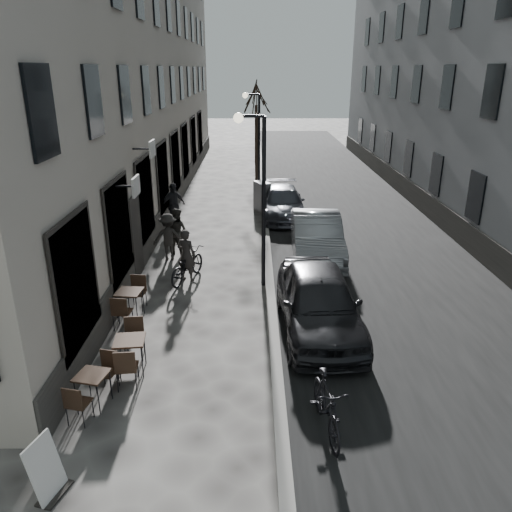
{
  "coord_description": "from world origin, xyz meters",
  "views": [
    {
      "loc": [
        -0.3,
        -7.97,
        6.22
      ],
      "look_at": [
        -0.23,
        3.73,
        1.8
      ],
      "focal_mm": 35.0,
      "sensor_mm": 36.0,
      "label": 1
    }
  ],
  "objects_px": {
    "pedestrian_near": "(177,231)",
    "car_mid": "(317,237)",
    "utility_cabinet": "(262,196)",
    "moped": "(326,405)",
    "tree_far": "(256,93)",
    "sign_board": "(47,474)",
    "pedestrian_mid": "(168,237)",
    "car_near": "(319,301)",
    "car_far": "(283,203)",
    "pedestrian_far": "(173,205)",
    "tree_near": "(257,98)",
    "bistro_set_b": "(131,352)",
    "bistro_set_c": "(130,302)",
    "streetlamp_far": "(256,132)",
    "bistro_set_a": "(93,386)",
    "bicycle": "(187,265)",
    "streetlamp_near": "(258,183)"
  },
  "relations": [
    {
      "from": "car_near",
      "to": "car_far",
      "type": "bearing_deg",
      "value": 89.73
    },
    {
      "from": "streetlamp_far",
      "to": "tree_far",
      "type": "relative_size",
      "value": 0.89
    },
    {
      "from": "utility_cabinet",
      "to": "moped",
      "type": "distance_m",
      "value": 15.07
    },
    {
      "from": "streetlamp_near",
      "to": "streetlamp_far",
      "type": "height_order",
      "value": "same"
    },
    {
      "from": "sign_board",
      "to": "utility_cabinet",
      "type": "xyz_separation_m",
      "value": [
        3.56,
        16.48,
        0.26
      ]
    },
    {
      "from": "bistro_set_a",
      "to": "sign_board",
      "type": "height_order",
      "value": "sign_board"
    },
    {
      "from": "car_far",
      "to": "pedestrian_near",
      "type": "bearing_deg",
      "value": -131.68
    },
    {
      "from": "tree_near",
      "to": "car_mid",
      "type": "height_order",
      "value": "tree_near"
    },
    {
      "from": "pedestrian_mid",
      "to": "car_far",
      "type": "distance_m",
      "value": 6.72
    },
    {
      "from": "tree_near",
      "to": "pedestrian_mid",
      "type": "height_order",
      "value": "tree_near"
    },
    {
      "from": "bicycle",
      "to": "car_mid",
      "type": "relative_size",
      "value": 0.42
    },
    {
      "from": "pedestrian_mid",
      "to": "streetlamp_far",
      "type": "bearing_deg",
      "value": -110.78
    },
    {
      "from": "pedestrian_near",
      "to": "tree_far",
      "type": "bearing_deg",
      "value": -70.09
    },
    {
      "from": "moped",
      "to": "bistro_set_b",
      "type": "bearing_deg",
      "value": 147.48
    },
    {
      "from": "tree_near",
      "to": "pedestrian_mid",
      "type": "distance_m",
      "value": 13.72
    },
    {
      "from": "tree_near",
      "to": "car_near",
      "type": "xyz_separation_m",
      "value": [
        1.42,
        -17.8,
        -3.87
      ]
    },
    {
      "from": "pedestrian_near",
      "to": "car_mid",
      "type": "relative_size",
      "value": 0.36
    },
    {
      "from": "bistro_set_c",
      "to": "pedestrian_near",
      "type": "xyz_separation_m",
      "value": [
        0.54,
        4.95,
        0.35
      ]
    },
    {
      "from": "streetlamp_far",
      "to": "moped",
      "type": "xyz_separation_m",
      "value": [
        1.18,
        -18.56,
        -2.61
      ]
    },
    {
      "from": "bicycle",
      "to": "utility_cabinet",
      "type": "bearing_deg",
      "value": -85.4
    },
    {
      "from": "sign_board",
      "to": "car_far",
      "type": "xyz_separation_m",
      "value": [
        4.46,
        15.44,
        0.24
      ]
    },
    {
      "from": "utility_cabinet",
      "to": "car_far",
      "type": "bearing_deg",
      "value": -72.68
    },
    {
      "from": "bistro_set_c",
      "to": "car_far",
      "type": "bearing_deg",
      "value": 70.93
    },
    {
      "from": "car_near",
      "to": "pedestrian_near",
      "type": "bearing_deg",
      "value": 125.54
    },
    {
      "from": "tree_near",
      "to": "pedestrian_mid",
      "type": "relative_size",
      "value": 3.49
    },
    {
      "from": "pedestrian_far",
      "to": "car_near",
      "type": "distance_m",
      "value": 10.08
    },
    {
      "from": "bistro_set_c",
      "to": "sign_board",
      "type": "xyz_separation_m",
      "value": [
        0.09,
        -5.87,
        -0.06
      ]
    },
    {
      "from": "tree_far",
      "to": "car_far",
      "type": "xyz_separation_m",
      "value": [
        1.1,
        -13.56,
        -4.01
      ]
    },
    {
      "from": "sign_board",
      "to": "moped",
      "type": "distance_m",
      "value": 4.69
    },
    {
      "from": "tree_near",
      "to": "tree_far",
      "type": "relative_size",
      "value": 1.0
    },
    {
      "from": "tree_near",
      "to": "car_far",
      "type": "xyz_separation_m",
      "value": [
        1.1,
        -7.56,
        -4.01
      ]
    },
    {
      "from": "pedestrian_far",
      "to": "sign_board",
      "type": "bearing_deg",
      "value": -129.48
    },
    {
      "from": "pedestrian_mid",
      "to": "car_mid",
      "type": "height_order",
      "value": "pedestrian_mid"
    },
    {
      "from": "pedestrian_far",
      "to": "car_near",
      "type": "bearing_deg",
      "value": -100.81
    },
    {
      "from": "tree_far",
      "to": "utility_cabinet",
      "type": "relative_size",
      "value": 4.22
    },
    {
      "from": "utility_cabinet",
      "to": "pedestrian_near",
      "type": "bearing_deg",
      "value": -142.03
    },
    {
      "from": "bicycle",
      "to": "pedestrian_mid",
      "type": "distance_m",
      "value": 2.02
    },
    {
      "from": "streetlamp_far",
      "to": "bistro_set_a",
      "type": "bearing_deg",
      "value": -100.34
    },
    {
      "from": "streetlamp_near",
      "to": "bistro_set_b",
      "type": "height_order",
      "value": "streetlamp_near"
    },
    {
      "from": "utility_cabinet",
      "to": "pedestrian_near",
      "type": "height_order",
      "value": "pedestrian_near"
    },
    {
      "from": "pedestrian_mid",
      "to": "car_near",
      "type": "xyz_separation_m",
      "value": [
        4.53,
        -5.0,
        -0.02
      ]
    },
    {
      "from": "car_far",
      "to": "bistro_set_c",
      "type": "bearing_deg",
      "value": -116.19
    },
    {
      "from": "streetlamp_near",
      "to": "pedestrian_mid",
      "type": "height_order",
      "value": "streetlamp_near"
    },
    {
      "from": "bistro_set_c",
      "to": "car_near",
      "type": "height_order",
      "value": "car_near"
    },
    {
      "from": "pedestrian_far",
      "to": "car_mid",
      "type": "relative_size",
      "value": 0.4
    },
    {
      "from": "tree_far",
      "to": "streetlamp_far",
      "type": "bearing_deg",
      "value": -90.46
    },
    {
      "from": "tree_near",
      "to": "bicycle",
      "type": "height_order",
      "value": "tree_near"
    },
    {
      "from": "car_mid",
      "to": "bistro_set_b",
      "type": "bearing_deg",
      "value": -122.74
    },
    {
      "from": "utility_cabinet",
      "to": "bicycle",
      "type": "xyz_separation_m",
      "value": [
        -2.46,
        -8.1,
        -0.17
      ]
    },
    {
      "from": "tree_near",
      "to": "bistro_set_b",
      "type": "xyz_separation_m",
      "value": [
        -2.86,
        -19.62,
        -4.18
      ]
    }
  ]
}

